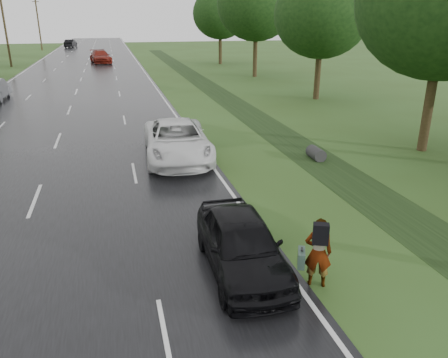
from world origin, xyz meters
TOP-DOWN VIEW (x-y plane):
  - road at (0.00, 45.00)m, footprint 14.00×180.00m
  - edge_stripe_east at (6.75, 45.00)m, footprint 0.12×180.00m
  - edge_stripe_west at (-6.75, 45.00)m, footprint 0.12×180.00m
  - center_line at (0.00, 45.00)m, footprint 0.12×180.00m
  - drainage_ditch at (11.50, 18.71)m, footprint 2.20×120.00m
  - utility_pole_far at (-9.20, 55.00)m, footprint 1.60×0.26m
  - utility_pole_distant at (-9.20, 85.00)m, footprint 1.60×0.26m
  - tree_east_c at (18.20, 24.00)m, footprint 7.00×7.00m
  - tree_east_d at (17.80, 38.00)m, footprint 8.00×8.00m
  - tree_east_f at (17.50, 52.00)m, footprint 7.20×7.20m
  - pedestrian at (7.18, 1.00)m, footprint 0.84×0.88m
  - white_pickup at (5.50, 11.46)m, footprint 3.06×6.08m
  - dark_sedan at (5.65, 2.00)m, footprint 1.83×4.35m
  - far_car_red at (1.84, 56.82)m, footprint 3.27×6.06m
  - far_car_dark at (-4.45, 91.93)m, footprint 2.37×5.01m

SIDE VIEW (x-z plane):
  - road at x=0.00m, z-range 0.00..0.04m
  - drainage_ditch at x=11.50m, z-range -0.24..0.32m
  - edge_stripe_east at x=6.75m, z-range 0.04..0.05m
  - edge_stripe_west at x=-6.75m, z-range 0.04..0.05m
  - center_line at x=0.00m, z-range 0.04..0.05m
  - dark_sedan at x=5.65m, z-range 0.04..1.51m
  - far_car_dark at x=-4.45m, z-range 0.04..1.63m
  - white_pickup at x=5.50m, z-range 0.04..1.69m
  - far_car_red at x=1.84m, z-range 0.04..1.71m
  - pedestrian at x=7.18m, z-range 0.03..1.76m
  - utility_pole_far at x=-9.20m, z-range 0.20..10.20m
  - utility_pole_distant at x=-9.20m, z-range 0.20..10.20m
  - tree_east_c at x=18.20m, z-range 1.49..10.78m
  - tree_east_f at x=17.50m, z-range 1.56..11.18m
  - tree_east_d at x=17.80m, z-range 1.77..12.53m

